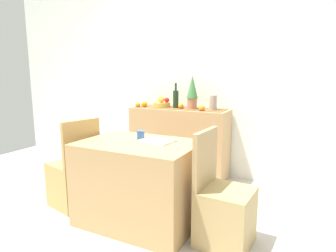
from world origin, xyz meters
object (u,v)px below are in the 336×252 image
potted_plant (192,92)px  open_book (157,141)px  coffee_cup (141,135)px  sideboard_console (179,142)px  ceramic_vase (213,103)px  chair_near_window (74,180)px  dining_table (139,183)px  chair_by_corner (224,212)px  fruit_bowl (162,105)px  wine_bottle (176,99)px

potted_plant → open_book: 1.27m
coffee_cup → sideboard_console: bearing=98.4°
ceramic_vase → chair_near_window: 1.80m
dining_table → open_book: (0.14, 0.09, 0.38)m
ceramic_vase → chair_near_window: (-1.02, -1.30, -0.71)m
potted_plant → chair_by_corner: 1.74m
fruit_bowl → open_book: 1.35m
fruit_bowl → dining_table: fruit_bowl is taller
fruit_bowl → coffee_cup: size_ratio=2.66×
wine_bottle → chair_near_window: 1.58m
open_book → chair_near_window: (-0.91, -0.10, -0.48)m
ceramic_vase → potted_plant: 0.30m
coffee_cup → chair_near_window: chair_near_window is taller
dining_table → coffee_cup: bearing=107.4°
sideboard_console → fruit_bowl: 0.54m
potted_plant → coffee_cup: size_ratio=4.93×
chair_by_corner → ceramic_vase: bearing=112.1°
wine_bottle → potted_plant: size_ratio=0.77×
chair_near_window → ceramic_vase: bearing=51.8°
coffee_cup → chair_by_corner: bearing=-6.1°
potted_plant → chair_near_window: size_ratio=0.46×
sideboard_console → dining_table: sideboard_console is taller
ceramic_vase → dining_table: size_ratio=0.18×
fruit_bowl → coffee_cup: (0.43, -1.21, -0.14)m
sideboard_console → fruit_bowl: fruit_bowl is taller
wine_bottle → chair_by_corner: wine_bottle is taller
ceramic_vase → chair_near_window: bearing=-128.2°
ceramic_vase → chair_near_window: ceramic_vase is taller
chair_near_window → wine_bottle: bearing=68.1°
potted_plant → fruit_bowl: bearing=-180.0°
fruit_bowl → dining_table: bearing=-70.7°
dining_table → open_book: 0.41m
open_book → wine_bottle: bearing=115.8°
wine_bottle → potted_plant: potted_plant is taller
fruit_bowl → chair_by_corner: (1.23, -1.29, -0.66)m
wine_bottle → ceramic_vase: size_ratio=1.73×
coffee_cup → fruit_bowl: bearing=109.4°
dining_table → chair_near_window: chair_near_window is taller
potted_plant → wine_bottle: bearing=-180.0°
fruit_bowl → ceramic_vase: bearing=0.0°
potted_plant → dining_table: bearing=-88.9°
open_book → chair_by_corner: chair_by_corner is taller
sideboard_console → wine_bottle: wine_bottle is taller
ceramic_vase → potted_plant: potted_plant is taller
sideboard_console → coffee_cup: 1.27m
chair_near_window → chair_by_corner: 1.55m
wine_bottle → open_book: (0.39, -1.20, -0.26)m
sideboard_console → chair_by_corner: size_ratio=1.41×
ceramic_vase → fruit_bowl: bearing=180.0°
sideboard_console → potted_plant: (0.18, 0.00, 0.66)m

